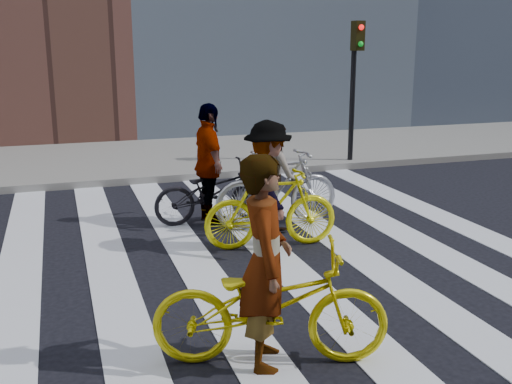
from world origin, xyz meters
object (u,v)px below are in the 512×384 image
traffic_signal (355,68)px  rider_right (268,186)px  bike_dark_rear (213,192)px  rider_mid (274,175)px  rider_left (265,262)px  bike_silver_mid (277,188)px  rider_rear (209,164)px  bike_yellow_left (270,305)px  bike_yellow_right (271,208)px

traffic_signal → rider_right: traffic_signal is taller
bike_dark_rear → rider_mid: rider_mid is taller
rider_left → bike_silver_mid: bearing=-4.3°
bike_silver_mid → rider_rear: size_ratio=1.07×
traffic_signal → rider_mid: 5.39m
rider_left → rider_right: rider_left is taller
bike_yellow_left → bike_dark_rear: bearing=9.7°
rider_left → bike_yellow_left: bearing=-72.4°
bike_yellow_right → rider_left: 3.21m
bike_dark_rear → bike_yellow_right: bearing=-163.8°
bike_yellow_right → bike_yellow_left: bearing=165.6°
bike_silver_mid → rider_right: bearing=148.9°
bike_silver_mid → bike_dark_rear: 1.07m
traffic_signal → rider_mid: (-3.39, -3.93, -1.44)m
bike_silver_mid → rider_mid: bearing=86.8°
rider_left → rider_mid: rider_left is taller
rider_mid → traffic_signal: bearing=-44.0°
bike_yellow_right → rider_right: bearing=95.6°
bike_yellow_right → rider_rear: (-0.52, 1.47, 0.39)m
bike_yellow_left → rider_mid: bearing=-3.0°
traffic_signal → bike_yellow_right: size_ratio=1.74×
bike_silver_mid → bike_dark_rear: bike_silver_mid is taller
bike_silver_mid → rider_rear: rider_rear is taller
bike_silver_mid → bike_dark_rear: size_ratio=1.08×
traffic_signal → rider_right: 6.33m
rider_right → rider_left: bearing=165.6°
rider_left → bike_yellow_right: bearing=-3.2°
bike_silver_mid → bike_yellow_right: bearing=151.4°
bike_yellow_left → rider_right: 3.17m
rider_rear → rider_mid: bearing=-122.7°
bike_silver_mid → rider_right: size_ratio=1.14×
traffic_signal → bike_dark_rear: traffic_signal is taller
bike_yellow_right → rider_right: 0.34m
rider_mid → bike_yellow_right: bearing=154.0°
bike_yellow_right → bike_dark_rear: (-0.47, 1.47, -0.07)m
bike_yellow_right → rider_rear: size_ratio=0.99×
bike_silver_mid → bike_yellow_right: bike_silver_mid is taller
traffic_signal → rider_rear: (-4.30, -3.39, -1.31)m
bike_yellow_left → rider_mid: 4.18m
rider_mid → rider_rear: rider_rear is taller
rider_mid → bike_silver_mid: bearing=-93.2°
rider_left → rider_mid: size_ratio=1.16×
rider_mid → rider_right: size_ratio=0.92×
rider_right → bike_yellow_right: bearing=-84.4°
traffic_signal → bike_silver_mid: 5.42m
bike_yellow_left → rider_left: size_ratio=1.09×
rider_mid → rider_rear: bearing=55.7°
bike_yellow_right → bike_silver_mid: bearing=-19.8°
bike_dark_rear → bike_yellow_left: bearing=170.6°
bike_yellow_left → rider_rear: rider_rear is taller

